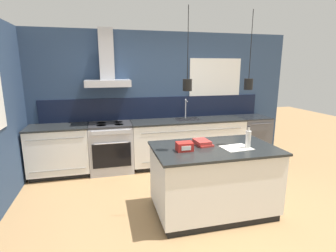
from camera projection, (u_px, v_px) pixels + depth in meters
ground_plane at (186, 209)px, 3.63m from camera, size 16.00×16.00×0.00m
wall_back at (154, 96)px, 5.22m from camera, size 5.60×2.27×2.60m
counter_run_left at (60, 151)px, 4.70m from camera, size 1.05×0.64×0.91m
counter_run_sink at (188, 141)px, 5.27m from camera, size 2.26×0.64×1.30m
oven_range at (111, 147)px, 4.91m from camera, size 0.78×0.66×0.91m
dishwasher at (251, 137)px, 5.61m from camera, size 0.61×0.65×0.91m
kitchen_island at (213, 179)px, 3.49m from camera, size 1.59×0.98×0.91m
bottle_on_island at (248, 139)px, 3.33m from camera, size 0.07×0.07×0.29m
book_stack at (202, 142)px, 3.49m from camera, size 0.23×0.33×0.07m
red_supply_box at (184, 147)px, 3.23m from camera, size 0.20×0.15×0.11m
paper_pile at (236, 148)px, 3.36m from camera, size 0.38×0.32×0.01m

